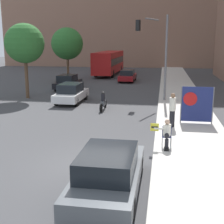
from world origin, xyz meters
The scene contains 14 objects.
ground_plane centered at (0.00, 0.00, 0.00)m, with size 160.00×160.00×0.00m, color #444447.
sidewalk_curb centered at (3.95, 15.00, 0.08)m, with size 3.59×90.00×0.17m, color beige.
seated_protester centered at (2.67, 2.26, 0.83)m, with size 0.91×0.77×1.23m.
jogger_on_sidewalk centered at (2.99, 5.69, 1.10)m, with size 0.34×0.34×1.82m.
protest_banner centered at (4.33, 6.67, 1.25)m, with size 1.77×0.06×2.05m.
traffic_light_pole centered at (1.82, 13.91, 4.42)m, with size 2.51×2.28×6.41m.
parked_car_curbside centered at (0.89, -1.95, 0.72)m, with size 1.88×4.70×1.43m.
car_on_road_nearest centered at (-4.52, 12.20, 0.75)m, with size 1.76×4.31×1.51m.
car_on_road_midblock centered at (-6.83, 18.74, 0.73)m, with size 1.77×4.33×1.47m.
car_on_road_distant centered at (-1.73, 25.99, 0.71)m, with size 1.71×4.78×1.40m.
city_bus_on_road centered at (-5.24, 33.30, 1.86)m, with size 2.57×12.05×3.23m.
motorcycle_on_road centered at (-1.58, 9.98, 0.55)m, with size 0.28×2.13×1.28m.
street_tree_near_curb centered at (-8.73, 13.57, 4.47)m, with size 3.20×3.20×6.09m.
street_tree_midblock centered at (-8.67, 24.81, 4.38)m, with size 3.68×3.68×6.23m.
Camera 1 is at (2.45, -10.74, 4.63)m, focal length 50.00 mm.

